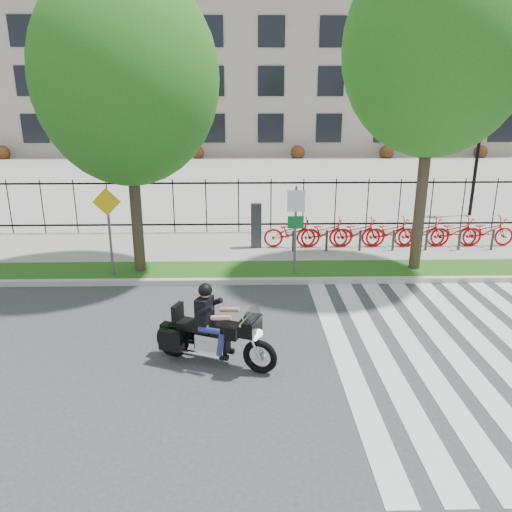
{
  "coord_description": "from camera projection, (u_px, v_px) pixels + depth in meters",
  "views": [
    {
      "loc": [
        0.22,
        -8.96,
        4.96
      ],
      "look_at": [
        0.5,
        3.0,
        1.16
      ],
      "focal_mm": 35.0,
      "sensor_mm": 36.0,
      "label": 1
    }
  ],
  "objects": [
    {
      "name": "ground",
      "position": [
        235.0,
        356.0,
        10.03
      ],
      "size": [
        120.0,
        120.0,
        0.0
      ],
      "primitive_type": "plane",
      "color": "#343436",
      "rests_on": "ground"
    },
    {
      "name": "curb",
      "position": [
        237.0,
        281.0,
        13.92
      ],
      "size": [
        60.0,
        0.2,
        0.15
      ],
      "primitive_type": "cube",
      "color": "#B4B3A9",
      "rests_on": "ground"
    },
    {
      "name": "grass_verge",
      "position": [
        238.0,
        271.0,
        14.73
      ],
      "size": [
        60.0,
        1.5,
        0.15
      ],
      "primitive_type": "cube",
      "color": "#285916",
      "rests_on": "ground"
    },
    {
      "name": "sidewalk",
      "position": [
        238.0,
        247.0,
        17.11
      ],
      "size": [
        60.0,
        3.5,
        0.15
      ],
      "primitive_type": "cube",
      "color": "gray",
      "rests_on": "ground"
    },
    {
      "name": "plaza",
      "position": [
        241.0,
        174.0,
        33.84
      ],
      "size": [
        80.0,
        34.0,
        0.1
      ],
      "primitive_type": "cube",
      "color": "gray",
      "rests_on": "ground"
    },
    {
      "name": "crosswalk_stripes",
      "position": [
        472.0,
        353.0,
        10.14
      ],
      "size": [
        5.7,
        8.0,
        0.01
      ],
      "primitive_type": null,
      "color": "silver",
      "rests_on": "ground"
    },
    {
      "name": "iron_fence",
      "position": [
        239.0,
        206.0,
        18.45
      ],
      "size": [
        30.0,
        0.06,
        2.0
      ],
      "primitive_type": null,
      "color": "black",
      "rests_on": "sidewalk"
    },
    {
      "name": "office_building",
      "position": [
        241.0,
        46.0,
        49.82
      ],
      "size": [
        60.0,
        21.9,
        20.15
      ],
      "color": "#AC9D8B",
      "rests_on": "ground"
    },
    {
      "name": "lamp_post_right",
      "position": [
        479.0,
        142.0,
        20.72
      ],
      "size": [
        1.06,
        0.7,
        4.25
      ],
      "color": "black",
      "rests_on": "ground"
    },
    {
      "name": "street_tree_1",
      "position": [
        126.0,
        78.0,
        13.04
      ],
      "size": [
        4.89,
        4.89,
        8.12
      ],
      "color": "#372B1E",
      "rests_on": "grass_verge"
    },
    {
      "name": "street_tree_2",
      "position": [
        436.0,
        48.0,
        12.99
      ],
      "size": [
        4.91,
        4.91,
        8.88
      ],
      "color": "#372B1E",
      "rests_on": "grass_verge"
    },
    {
      "name": "bike_share_station",
      "position": [
        387.0,
        232.0,
        16.81
      ],
      "size": [
        8.92,
        0.87,
        1.5
      ],
      "color": "#2D2D33",
      "rests_on": "sidewalk"
    },
    {
      "name": "sign_pole_regulatory",
      "position": [
        296.0,
        219.0,
        13.91
      ],
      "size": [
        0.5,
        0.09,
        2.5
      ],
      "color": "#59595B",
      "rests_on": "grass_verge"
    },
    {
      "name": "sign_pole_warning",
      "position": [
        108.0,
        220.0,
        13.8
      ],
      "size": [
        0.78,
        0.09,
        2.49
      ],
      "color": "#59595B",
      "rests_on": "grass_verge"
    },
    {
      "name": "motorcycle_rider",
      "position": [
        213.0,
        333.0,
        9.57
      ],
      "size": [
        2.43,
        1.33,
        1.98
      ],
      "color": "black",
      "rests_on": "ground"
    }
  ]
}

